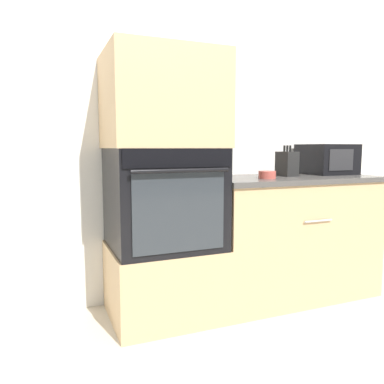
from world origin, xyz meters
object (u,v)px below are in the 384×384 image
object	(u,v)px
microwave	(327,159)
condiment_jar_mid	(218,171)
wall_oven	(163,198)
knife_block	(287,164)
bowl	(267,175)
condiment_jar_near	(211,172)

from	to	relation	value
microwave	condiment_jar_mid	world-z (taller)	microwave
wall_oven	knife_block	distance (m)	0.98
bowl	condiment_jar_near	distance (m)	0.41
microwave	bowl	distance (m)	0.72
knife_block	condiment_jar_mid	distance (m)	0.53
wall_oven	condiment_jar_mid	size ratio (longest dim) A/B	7.61
knife_block	condiment_jar_mid	world-z (taller)	knife_block
condiment_jar_near	bowl	bearing A→B (deg)	-50.55
bowl	condiment_jar_mid	size ratio (longest dim) A/B	1.33
microwave	wall_oven	bearing A→B (deg)	-175.84
knife_block	microwave	bearing A→B (deg)	8.63
microwave	condiment_jar_mid	bearing A→B (deg)	179.45
wall_oven	condiment_jar_near	world-z (taller)	wall_oven
microwave	condiment_jar_near	distance (m)	0.96
condiment_jar_near	condiment_jar_mid	bearing A→B (deg)	-89.26
bowl	condiment_jar_mid	world-z (taller)	condiment_jar_mid
microwave	condiment_jar_near	xyz separation A→B (m)	(-0.94, 0.12, -0.09)
wall_oven	knife_block	size ratio (longest dim) A/B	2.99
condiment_jar_near	wall_oven	bearing A→B (deg)	-153.46
bowl	condiment_jar_mid	xyz separation A→B (m)	(-0.26, 0.21, 0.02)
wall_oven	knife_block	world-z (taller)	knife_block
knife_block	condiment_jar_mid	xyz separation A→B (m)	(-0.52, 0.07, -0.05)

